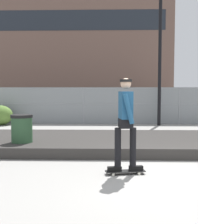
% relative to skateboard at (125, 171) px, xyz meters
% --- Properties ---
extents(ground_plane, '(120.00, 120.00, 0.00)m').
position_rel_skateboard_xyz_m(ground_plane, '(0.84, -0.35, -0.06)').
color(ground_plane, gray).
extents(gravel_berm, '(17.50, 3.47, 0.28)m').
position_rel_skateboard_xyz_m(gravel_berm, '(0.84, 2.91, 0.08)').
color(gravel_berm, '#33302D').
rests_on(gravel_berm, ground_plane).
extents(skateboard, '(0.82, 0.33, 0.07)m').
position_rel_skateboard_xyz_m(skateboard, '(0.00, 0.00, 0.00)').
color(skateboard, black).
rests_on(skateboard, ground_plane).
extents(skater, '(0.73, 0.61, 1.85)m').
position_rel_skateboard_xyz_m(skater, '(-0.00, 0.00, 1.07)').
color(skater, black).
rests_on(skater, skateboard).
extents(chain_fence, '(24.20, 0.06, 1.85)m').
position_rel_skateboard_xyz_m(chain_fence, '(0.84, 9.06, 0.87)').
color(chain_fence, gray).
rests_on(chain_fence, ground_plane).
extents(street_lamp, '(0.44, 0.44, 6.83)m').
position_rel_skateboard_xyz_m(street_lamp, '(2.13, 8.42, 4.19)').
color(street_lamp, black).
rests_on(street_lamp, ground_plane).
extents(parked_car_near, '(4.48, 2.11, 1.66)m').
position_rel_skateboard_xyz_m(parked_car_near, '(-4.83, 11.73, 0.78)').
color(parked_car_near, '#474C54').
rests_on(parked_car_near, ground_plane).
extents(parked_car_mid, '(4.40, 1.96, 1.66)m').
position_rel_skateboard_xyz_m(parked_car_mid, '(1.87, 11.82, 0.78)').
color(parked_car_mid, silver).
rests_on(parked_car_mid, ground_plane).
extents(library_building, '(28.66, 10.97, 16.87)m').
position_rel_skateboard_xyz_m(library_building, '(-6.38, 36.84, 8.38)').
color(library_building, brown).
rests_on(library_building, ground_plane).
extents(shrub_left, '(1.25, 1.03, 0.97)m').
position_rel_skateboard_xyz_m(shrub_left, '(-5.61, 8.34, 0.43)').
color(shrub_left, '#567A33').
rests_on(shrub_left, ground_plane).
extents(trash_bin, '(0.59, 0.59, 1.03)m').
position_rel_skateboard_xyz_m(trash_bin, '(-2.67, 2.01, 0.46)').
color(trash_bin, '#2D5133').
rests_on(trash_bin, ground_plane).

